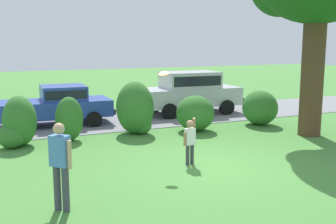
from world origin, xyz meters
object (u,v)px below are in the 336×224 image
parked_sedan (58,104)px  child_thrower (190,138)px  parked_suv (190,90)px  adult_onlooker (60,162)px  frisbee (164,74)px

parked_sedan → child_thrower: parked_sedan is taller
parked_suv → adult_onlooker: 11.41m
frisbee → parked_suv: bearing=57.7°
parked_suv → adult_onlooker: size_ratio=2.73×
frisbee → parked_sedan: bearing=105.0°
parked_suv → parked_sedan: bearing=-178.1°
parked_suv → adult_onlooker: bearing=-129.7°
frisbee → adult_onlooker: (-3.10, -2.13, -1.44)m
child_thrower → adult_onlooker: (-3.67, -1.71, 0.27)m
parked_suv → frisbee: frisbee is taller
parked_sedan → frisbee: frisbee is taller
parked_sedan → parked_suv: size_ratio=0.94×
parked_sedan → frisbee: size_ratio=15.29×
adult_onlooker → parked_suv: bearing=50.3°
parked_suv → frisbee: (-4.20, -6.65, 1.34)m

